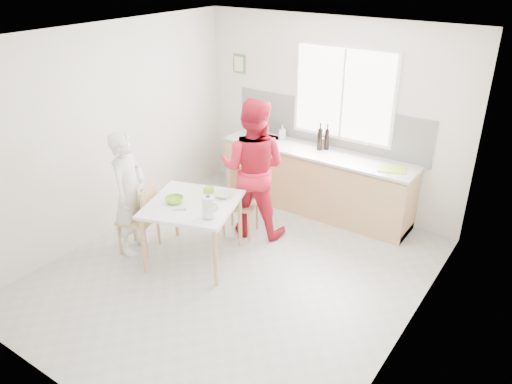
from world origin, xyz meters
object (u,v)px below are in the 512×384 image
(chair_left, at_px, (142,216))
(wine_bottle_b, at_px, (327,139))
(wine_bottle_a, at_px, (320,139))
(bowl_green, at_px, (174,200))
(dining_table, at_px, (192,209))
(bowl_white, at_px, (223,195))
(person_red, at_px, (253,169))
(person_white, at_px, (130,194))
(chair_far, at_px, (242,198))
(milk_jug, at_px, (209,206))

(chair_left, relative_size, wine_bottle_b, 3.01)
(wine_bottle_a, height_order, wine_bottle_b, wine_bottle_a)
(bowl_green, distance_m, wine_bottle_a, 2.30)
(dining_table, xyz_separation_m, wine_bottle_b, (0.66, 2.12, 0.37))
(chair_left, bearing_deg, bowl_white, 104.29)
(person_red, height_order, wine_bottle_b, person_red)
(person_red, xyz_separation_m, bowl_white, (0.00, -0.63, -0.12))
(bowl_white, bearing_deg, wine_bottle_b, 75.86)
(dining_table, xyz_separation_m, person_white, (-0.78, -0.26, 0.09))
(person_white, bearing_deg, bowl_green, -94.61)
(chair_far, relative_size, person_white, 0.57)
(wine_bottle_a, bearing_deg, person_white, -120.60)
(chair_left, distance_m, bowl_white, 1.06)
(milk_jug, height_order, wine_bottle_a, wine_bottle_a)
(chair_far, distance_m, wine_bottle_a, 1.40)
(bowl_green, bearing_deg, wine_bottle_b, 69.58)
(wine_bottle_b, bearing_deg, wine_bottle_a, -133.49)
(bowl_green, height_order, milk_jug, milk_jug)
(dining_table, height_order, person_red, person_red)
(chair_far, distance_m, wine_bottle_b, 1.48)
(chair_left, relative_size, bowl_green, 4.16)
(chair_far, bearing_deg, wine_bottle_a, 47.98)
(bowl_white, height_order, wine_bottle_b, wine_bottle_b)
(bowl_white, relative_size, milk_jug, 0.79)
(dining_table, relative_size, chair_far, 1.42)
(chair_far, relative_size, wine_bottle_a, 2.81)
(chair_far, distance_m, person_red, 0.45)
(dining_table, xyz_separation_m, wine_bottle_a, (0.58, 2.05, 0.38))
(dining_table, height_order, wine_bottle_b, wine_bottle_b)
(milk_jug, bearing_deg, chair_far, 88.63)
(wine_bottle_b, bearing_deg, person_red, -111.35)
(chair_left, distance_m, person_white, 0.32)
(dining_table, relative_size, person_red, 0.69)
(milk_jug, bearing_deg, wine_bottle_b, 65.15)
(dining_table, bearing_deg, person_white, -161.68)
(milk_jug, relative_size, wine_bottle_a, 0.81)
(person_white, height_order, person_red, person_red)
(wine_bottle_a, bearing_deg, chair_left, -118.58)
(milk_jug, distance_m, wine_bottle_a, 2.23)
(wine_bottle_b, bearing_deg, person_white, -121.10)
(bowl_white, bearing_deg, dining_table, -121.88)
(dining_table, distance_m, milk_jug, 0.48)
(person_white, height_order, wine_bottle_b, person_white)
(chair_far, xyz_separation_m, bowl_white, (0.13, -0.55, 0.31))
(dining_table, bearing_deg, bowl_green, -147.65)
(bowl_white, xyz_separation_m, wine_bottle_a, (0.38, 1.71, 0.28))
(dining_table, distance_m, chair_far, 0.91)
(chair_left, relative_size, person_white, 0.57)
(milk_jug, relative_size, wine_bottle_b, 0.87)
(chair_far, bearing_deg, wine_bottle_b, 46.47)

